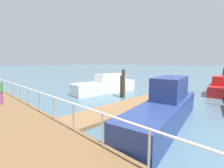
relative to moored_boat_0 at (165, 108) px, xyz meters
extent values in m
plane|color=#476675|center=(-0.85, 14.66, -0.81)|extent=(300.00, 300.00, 0.00)
cube|color=olive|center=(1.34, 3.08, -0.72)|extent=(11.37, 2.00, 0.18)
cylinder|color=white|center=(-4.00, -1.53, 0.12)|extent=(0.06, 0.06, 1.05)
cylinder|color=white|center=(-4.00, 0.09, 0.12)|extent=(0.06, 0.06, 1.05)
cylinder|color=white|center=(-4.00, 1.71, 0.12)|extent=(0.06, 0.06, 1.05)
cylinder|color=white|center=(-4.00, 3.33, 0.12)|extent=(0.06, 0.06, 1.05)
cylinder|color=white|center=(-4.00, 4.95, 0.12)|extent=(0.06, 0.06, 1.05)
cylinder|color=white|center=(-4.00, 6.57, 0.12)|extent=(0.06, 0.06, 1.05)
cylinder|color=white|center=(-4.00, 8.19, 0.12)|extent=(0.06, 0.06, 1.05)
cylinder|color=white|center=(-4.00, 9.81, 0.12)|extent=(0.06, 0.06, 1.05)
cylinder|color=white|center=(-4.00, 11.43, 0.12)|extent=(0.06, 0.06, 1.05)
cylinder|color=white|center=(-4.00, 13.05, 0.12)|extent=(0.06, 0.06, 1.05)
cylinder|color=white|center=(-4.00, 4.14, 0.64)|extent=(0.06, 30.79, 0.06)
cylinder|color=#473826|center=(11.04, -0.46, 0.42)|extent=(0.25, 0.25, 2.45)
cylinder|color=#473826|center=(3.00, 5.19, 0.38)|extent=(0.31, 0.31, 2.38)
cylinder|color=brown|center=(3.24, 5.61, 0.12)|extent=(0.27, 0.27, 1.85)
cube|color=navy|center=(-0.19, -0.03, -0.25)|extent=(7.39, 2.76, 1.12)
cube|color=navy|center=(0.66, 0.11, 0.87)|extent=(2.72, 1.67, 1.12)
cube|color=white|center=(3.51, 8.05, -0.27)|extent=(6.89, 2.51, 1.07)
cube|color=white|center=(4.19, 7.98, 0.63)|extent=(3.14, 1.76, 0.73)
cube|color=red|center=(10.54, -0.60, -0.35)|extent=(5.27, 2.87, 0.91)
cube|color=red|center=(10.12, -0.66, 0.51)|extent=(2.21, 2.01, 0.81)
cube|color=#994C8C|center=(-5.13, 8.20, -0.02)|extent=(0.34, 0.33, 0.77)
camera|label=1|loc=(-7.04, -3.31, 2.16)|focal=25.24mm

